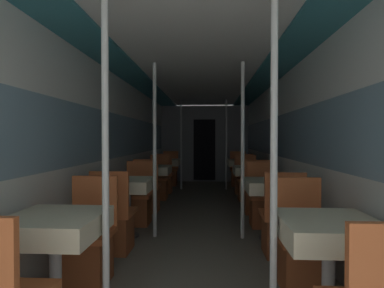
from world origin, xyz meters
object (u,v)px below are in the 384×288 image
at_px(dining_table_right_3, 240,164).
at_px(chair_right_near_3, 243,181).
at_px(chair_left_far_2, 159,185).
at_px(dining_table_right_0, 329,234).
at_px(chair_left_far_3, 170,175).
at_px(chair_right_near_1, 281,229).
at_px(chair_right_far_2, 247,186).
at_px(support_pole_right_1, 243,150).
at_px(chair_right_far_1, 263,206).
at_px(support_pole_left_1, 155,150).
at_px(dining_table_left_2, 154,171).
at_px(chair_right_far_3, 238,175).
at_px(dining_table_left_0, 55,229).
at_px(chair_left_near_3, 164,180).
at_px(dining_table_right_2, 251,172).
at_px(support_pole_left_0, 105,161).
at_px(chair_right_near_2, 255,196).
at_px(chair_left_far_1, 138,204).
at_px(dining_table_right_1, 271,188).
at_px(dining_table_left_3, 167,163).
at_px(chair_right_far_0, 302,255).
at_px(chair_left_far_0, 88,250).
at_px(dining_table_left_1, 128,187).
at_px(chair_left_near_2, 148,195).
at_px(chair_left_near_1, 114,226).
at_px(support_pole_left_3, 181,145).
at_px(support_pole_right_3, 226,145).
at_px(support_pole_right_0, 274,161).

height_order(dining_table_right_3, chair_right_near_3, chair_right_near_3).
distance_m(chair_left_far_2, dining_table_right_0, 4.60).
xyz_separation_m(chair_left_far_3, chair_right_near_1, (1.83, -4.76, 0.00)).
height_order(dining_table_right_0, chair_right_far_2, chair_right_far_2).
bearing_deg(support_pole_right_1, chair_right_near_1, -57.37).
bearing_deg(chair_right_far_1, support_pole_left_1, 20.53).
relative_size(dining_table_left_2, dining_table_right_3, 1.00).
distance_m(dining_table_left_2, support_pole_right_1, 2.40).
bearing_deg(chair_right_far_3, chair_right_near_3, 90.00).
distance_m(dining_table_left_0, chair_left_near_3, 4.94).
relative_size(chair_left_near_3, dining_table_right_2, 1.24).
distance_m(dining_table_right_0, chair_right_far_1, 2.41).
bearing_deg(support_pole_left_0, dining_table_right_0, 0.00).
relative_size(dining_table_left_0, chair_right_far_2, 0.81).
xyz_separation_m(dining_table_left_2, chair_left_far_3, (0.00, 2.38, -0.35)).
bearing_deg(chair_right_near_2, dining_table_left_2, 163.19).
bearing_deg(chair_left_far_1, dining_table_right_1, 163.19).
bearing_deg(dining_table_left_3, dining_table_left_0, -90.00).
relative_size(dining_table_left_0, support_pole_left_0, 0.33).
bearing_deg(chair_right_far_0, chair_right_near_2, -90.00).
relative_size(chair_left_far_0, chair_left_far_3, 1.00).
bearing_deg(dining_table_left_1, dining_table_right_1, 0.00).
relative_size(chair_left_near_2, chair_right_near_1, 1.00).
height_order(chair_right_near_1, chair_right_near_2, same).
bearing_deg(chair_left_near_1, chair_right_far_3, 68.96).
relative_size(support_pole_left_3, support_pole_right_3, 1.00).
height_order(support_pole_right_0, chair_right_near_2, support_pole_right_0).
bearing_deg(support_pole_right_1, chair_left_far_2, 121.82).
distance_m(dining_table_right_1, support_pole_right_1, 0.59).
height_order(dining_table_left_1, chair_left_far_2, chair_left_far_2).
xyz_separation_m(chair_left_near_1, chair_left_near_2, (0.00, 1.83, 0.00)).
bearing_deg(chair_left_near_1, dining_table_left_0, -90.00).
bearing_deg(dining_table_left_1, support_pole_right_3, 67.99).
relative_size(chair_left_far_0, support_pole_right_3, 0.41).
relative_size(dining_table_left_2, support_pole_right_3, 0.33).
distance_m(chair_left_near_2, support_pole_right_0, 3.53).
relative_size(support_pole_left_0, chair_left_far_2, 2.43).
bearing_deg(dining_table_right_2, chair_right_far_1, -90.00).
relative_size(dining_table_right_0, chair_right_far_0, 0.81).
bearing_deg(dining_table_left_3, support_pole_right_1, -67.99).
relative_size(chair_left_far_2, dining_table_left_3, 1.24).
relative_size(chair_left_far_0, support_pole_left_0, 0.41).
height_order(dining_table_right_0, dining_table_right_1, same).
height_order(support_pole_left_3, chair_right_far_3, support_pole_left_3).
relative_size(support_pole_right_0, dining_table_right_3, 3.00).
bearing_deg(chair_left_far_0, dining_table_left_1, -90.00).
height_order(support_pole_left_1, chair_right_far_2, support_pole_left_1).
bearing_deg(chair_left_far_0, chair_left_near_1, -90.00).
relative_size(dining_table_left_2, chair_right_near_3, 0.81).
relative_size(dining_table_right_0, chair_right_far_2, 0.81).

